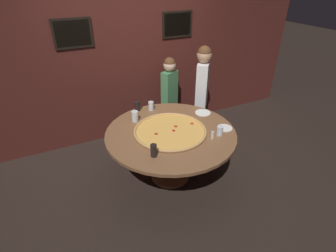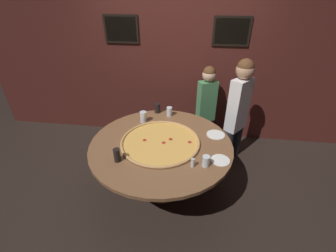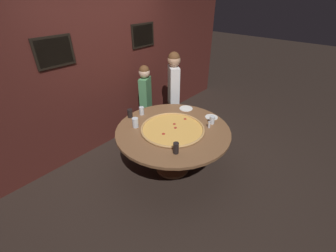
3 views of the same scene
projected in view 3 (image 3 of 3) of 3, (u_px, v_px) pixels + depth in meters
ground_plane at (172, 168)px, 3.60m from camera, size 24.00×24.00×0.00m
back_wall at (108, 70)px, 3.71m from camera, size 6.40×0.08×2.60m
dining_table at (173, 136)px, 3.28m from camera, size 1.64×1.64×0.74m
giant_pizza at (173, 129)px, 3.20m from camera, size 0.92×0.92×0.03m
drink_cup_far_left at (130, 113)px, 3.48m from camera, size 0.08×0.08×0.13m
drink_cup_by_shaker at (212, 120)px, 3.32m from camera, size 0.08×0.08×0.12m
drink_cup_far_right at (176, 148)px, 2.72m from camera, size 0.07×0.07×0.15m
drink_cup_beside_pizza at (135, 123)px, 3.23m from camera, size 0.09×0.09×0.14m
drink_cup_near_right at (142, 111)px, 3.56m from camera, size 0.08×0.08×0.13m
white_plate_near_front at (186, 108)px, 3.76m from camera, size 0.22×0.22×0.01m
white_plate_right_side at (211, 117)px, 3.50m from camera, size 0.20×0.20×0.01m
condiment_shaker at (209, 125)px, 3.23m from camera, size 0.04×0.04×0.10m
diner_side_left at (146, 96)px, 4.17m from camera, size 0.35×0.25×1.33m
diner_centre_back at (174, 88)px, 4.20m from camera, size 0.35×0.38×1.53m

